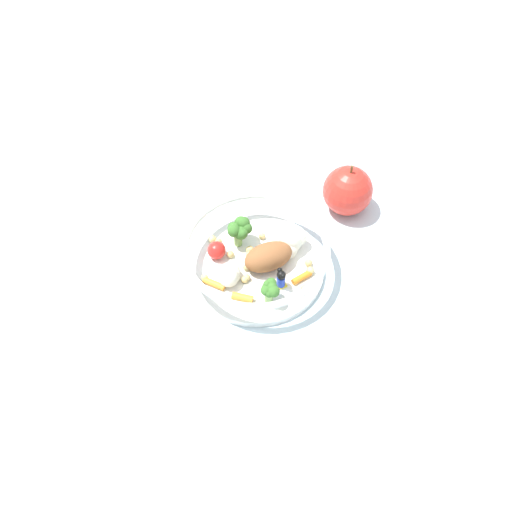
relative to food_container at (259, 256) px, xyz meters
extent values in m
plane|color=silver|center=(0.01, 0.01, -0.03)|extent=(2.40, 2.40, 0.00)
cylinder|color=white|center=(0.00, 0.00, -0.02)|extent=(0.19, 0.19, 0.01)
torus|color=white|center=(0.00, 0.00, 0.02)|extent=(0.20, 0.20, 0.01)
ellipsoid|color=brown|center=(0.01, 0.01, 0.00)|extent=(0.07, 0.08, 0.04)
cylinder|color=#8EB766|center=(0.05, -0.04, -0.01)|extent=(0.01, 0.01, 0.02)
sphere|color=#386B28|center=(0.06, -0.04, 0.01)|extent=(0.02, 0.02, 0.02)
sphere|color=#386B28|center=(0.06, -0.04, 0.01)|extent=(0.01, 0.01, 0.01)
sphere|color=#386B28|center=(0.05, -0.03, 0.01)|extent=(0.01, 0.01, 0.01)
sphere|color=#386B28|center=(0.05, -0.04, 0.01)|extent=(0.01, 0.01, 0.01)
sphere|color=#386B28|center=(0.05, -0.04, 0.01)|extent=(0.01, 0.01, 0.01)
sphere|color=#386B28|center=(0.05, -0.04, 0.01)|extent=(0.01, 0.01, 0.01)
sphere|color=#386B28|center=(0.06, -0.04, 0.01)|extent=(0.01, 0.01, 0.01)
cylinder|color=#7FAD5B|center=(-0.05, 0.01, -0.01)|extent=(0.01, 0.01, 0.02)
sphere|color=#386B28|center=(-0.04, 0.01, 0.01)|extent=(0.02, 0.02, 0.02)
sphere|color=#386B28|center=(-0.04, 0.02, 0.01)|extent=(0.02, 0.02, 0.02)
sphere|color=#386B28|center=(-0.05, 0.02, 0.02)|extent=(0.02, 0.02, 0.02)
sphere|color=#386B28|center=(-0.05, 0.02, 0.01)|extent=(0.02, 0.02, 0.02)
sphere|color=#386B28|center=(-0.05, 0.01, 0.01)|extent=(0.02, 0.02, 0.02)
sphere|color=#386B28|center=(-0.05, 0.01, 0.01)|extent=(0.01, 0.01, 0.01)
sphere|color=#386B28|center=(-0.05, 0.00, 0.02)|extent=(0.02, 0.02, 0.02)
sphere|color=#386B28|center=(-0.04, 0.01, 0.01)|extent=(0.02, 0.02, 0.02)
sphere|color=silver|center=(-0.01, -0.04, -0.01)|extent=(0.03, 0.03, 0.03)
sphere|color=silver|center=(-0.01, -0.04, -0.01)|extent=(0.02, 0.02, 0.02)
sphere|color=silver|center=(-0.02, -0.04, 0.00)|extent=(0.02, 0.02, 0.02)
sphere|color=silver|center=(-0.02, -0.05, -0.01)|extent=(0.02, 0.02, 0.02)
sphere|color=silver|center=(-0.01, -0.05, 0.00)|extent=(0.03, 0.03, 0.03)
sphere|color=silver|center=(0.02, 0.05, 0.00)|extent=(0.03, 0.03, 0.03)
sphere|color=silver|center=(0.02, 0.06, 0.00)|extent=(0.03, 0.03, 0.03)
sphere|color=silver|center=(0.01, 0.06, -0.01)|extent=(0.03, 0.03, 0.03)
sphere|color=silver|center=(0.02, 0.05, 0.00)|extent=(0.03, 0.03, 0.03)
sphere|color=silver|center=(0.02, 0.04, -0.01)|extent=(0.03, 0.03, 0.03)
cube|color=yellow|center=(0.05, -0.01, -0.02)|extent=(0.02, 0.02, 0.00)
cylinder|color=#1933B2|center=(0.05, -0.01, -0.01)|extent=(0.02, 0.02, 0.02)
sphere|color=black|center=(0.05, -0.01, 0.01)|extent=(0.01, 0.01, 0.01)
sphere|color=black|center=(0.04, -0.01, 0.01)|extent=(0.01, 0.01, 0.01)
sphere|color=black|center=(0.05, -0.01, 0.01)|extent=(0.01, 0.01, 0.01)
cylinder|color=orange|center=(0.06, 0.02, -0.01)|extent=(0.02, 0.03, 0.01)
cylinder|color=orange|center=(0.02, -0.06, -0.01)|extent=(0.03, 0.02, 0.01)
cylinder|color=orange|center=(-0.02, -0.07, -0.01)|extent=(0.03, 0.02, 0.01)
sphere|color=red|center=(-0.05, -0.03, 0.00)|extent=(0.03, 0.03, 0.03)
sphere|color=tan|center=(-0.07, -0.01, -0.01)|extent=(0.01, 0.01, 0.01)
sphere|color=tan|center=(-0.02, 0.01, -0.01)|extent=(0.01, 0.01, 0.01)
sphere|color=tan|center=(0.08, 0.01, -0.01)|extent=(0.01, 0.01, 0.01)
sphere|color=tan|center=(-0.04, -0.07, -0.01)|extent=(0.01, 0.01, 0.01)
sphere|color=tan|center=(0.05, 0.04, -0.01)|extent=(0.01, 0.01, 0.01)
sphere|color=tan|center=(-0.02, 0.00, -0.01)|extent=(0.01, 0.01, 0.01)
sphere|color=#D1B775|center=(-0.01, -0.02, -0.01)|extent=(0.01, 0.01, 0.01)
sphere|color=#D1B775|center=(-0.08, -0.02, -0.01)|extent=(0.01, 0.01, 0.01)
sphere|color=#D1B775|center=(-0.06, 0.04, -0.01)|extent=(0.01, 0.01, 0.01)
sphere|color=tan|center=(-0.03, 0.04, -0.01)|extent=(0.01, 0.01, 0.01)
sphere|color=tan|center=(-0.04, -0.02, -0.01)|extent=(0.01, 0.01, 0.01)
sphere|color=tan|center=(0.01, -0.04, -0.01)|extent=(0.01, 0.01, 0.01)
sphere|color=#D1B775|center=(0.06, 0.04, -0.01)|extent=(0.01, 0.01, 0.01)
sphere|color=tan|center=(0.01, -0.03, -0.01)|extent=(0.01, 0.01, 0.01)
sphere|color=red|center=(0.02, 0.18, 0.01)|extent=(0.08, 0.08, 0.08)
cylinder|color=brown|center=(0.02, 0.18, 0.05)|extent=(0.00, 0.00, 0.01)
camera|label=1|loc=(0.32, -0.37, 0.63)|focal=39.98mm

